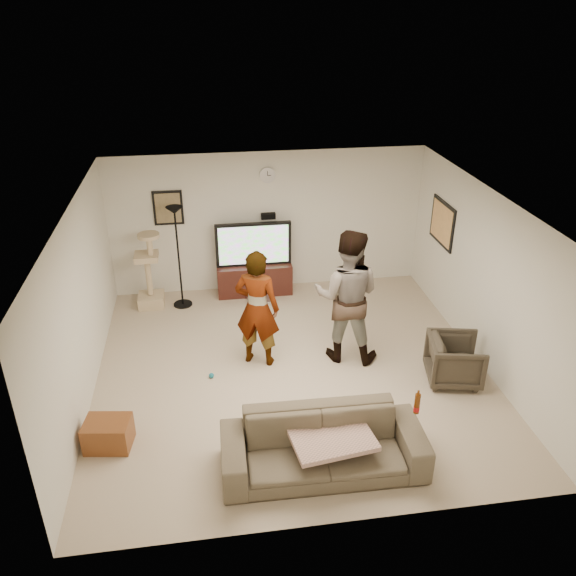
{
  "coord_description": "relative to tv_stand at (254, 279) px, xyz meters",
  "views": [
    {
      "loc": [
        -1.09,
        -6.82,
        4.83
      ],
      "look_at": [
        -0.03,
        0.2,
        1.22
      ],
      "focal_mm": 36.15,
      "sensor_mm": 36.0,
      "label": 1
    }
  ],
  "objects": [
    {
      "name": "person_left",
      "position": [
        -0.16,
        -2.21,
        0.6
      ],
      "size": [
        0.75,
        0.63,
        1.76
      ],
      "primitive_type": "imported",
      "rotation": [
        0.0,
        0.0,
        2.75
      ],
      "color": "#9CA2B2",
      "rests_on": "floor"
    },
    {
      "name": "throw_blanket",
      "position": [
        0.42,
        -4.47,
        0.17
      ],
      "size": [
        0.99,
        0.82,
        0.06
      ],
      "primitive_type": "cube",
      "rotation": [
        0.0,
        0.0,
        0.14
      ],
      "color": "#D5A494",
      "rests_on": "sofa"
    },
    {
      "name": "wall_speaker",
      "position": [
        0.29,
        0.19,
        1.1
      ],
      "size": [
        0.25,
        0.1,
        0.1
      ],
      "primitive_type": "cube",
      "color": "black",
      "rests_on": "wall_back"
    },
    {
      "name": "tv",
      "position": [
        0.0,
        0.0,
        0.67
      ],
      "size": [
        1.32,
        0.08,
        0.78
      ],
      "primitive_type": "cube",
      "color": "black",
      "rests_on": "tv_stand"
    },
    {
      "name": "wall_clock",
      "position": [
        0.29,
        0.22,
        1.82
      ],
      "size": [
        0.26,
        0.04,
        0.26
      ],
      "primitive_type": "cylinder",
      "rotation": [
        1.57,
        0.0,
        0.0
      ],
      "color": "white",
      "rests_on": "wall_back"
    },
    {
      "name": "armchair",
      "position": [
        2.47,
        -3.08,
        0.05
      ],
      "size": [
        0.85,
        0.84,
        0.66
      ],
      "primitive_type": "imported",
      "rotation": [
        0.0,
        0.0,
        1.36
      ],
      "color": "#362F26",
      "rests_on": "floor"
    },
    {
      "name": "ceiling",
      "position": [
        0.29,
        -2.5,
        2.23
      ],
      "size": [
        5.5,
        5.5,
        0.02
      ],
      "primitive_type": "cube",
      "color": "silver",
      "rests_on": "wall_back"
    },
    {
      "name": "side_table",
      "position": [
        -2.11,
        -3.73,
        -0.1
      ],
      "size": [
        0.58,
        0.47,
        0.35
      ],
      "primitive_type": "cube",
      "rotation": [
        0.0,
        0.0,
        -0.15
      ],
      "color": "brown",
      "rests_on": "floor"
    },
    {
      "name": "floor",
      "position": [
        0.29,
        -2.5,
        -0.29
      ],
      "size": [
        5.5,
        5.5,
        0.02
      ],
      "primitive_type": "cube",
      "color": "beige",
      "rests_on": "ground"
    },
    {
      "name": "console_box",
      "position": [
        0.03,
        -0.4,
        -0.24
      ],
      "size": [
        0.4,
        0.3,
        0.07
      ],
      "primitive_type": "cube",
      "color": "silver",
      "rests_on": "floor"
    },
    {
      "name": "wall_back",
      "position": [
        0.29,
        0.25,
        0.97
      ],
      "size": [
        5.5,
        0.04,
        2.5
      ],
      "primitive_type": "cube",
      "color": "white",
      "rests_on": "floor"
    },
    {
      "name": "picture_back",
      "position": [
        -1.41,
        0.23,
        1.32
      ],
      "size": [
        0.42,
        0.03,
        0.52
      ],
      "primitive_type": "cube",
      "color": "#776647",
      "rests_on": "wall_back"
    },
    {
      "name": "wall_left",
      "position": [
        -2.46,
        -2.5,
        0.97
      ],
      "size": [
        0.04,
        5.5,
        2.5
      ],
      "primitive_type": "cube",
      "color": "white",
      "rests_on": "floor"
    },
    {
      "name": "person_right",
      "position": [
        1.12,
        -2.25,
        0.72
      ],
      "size": [
        1.17,
        1.04,
        2.0
      ],
      "primitive_type": "imported",
      "rotation": [
        0.0,
        0.0,
        2.8
      ],
      "color": "#42669B",
      "rests_on": "floor"
    },
    {
      "name": "sofa",
      "position": [
        0.34,
        -4.47,
        0.06
      ],
      "size": [
        2.29,
        0.94,
        0.66
      ],
      "primitive_type": "imported",
      "rotation": [
        0.0,
        0.0,
        -0.02
      ],
      "color": "brown",
      "rests_on": "floor"
    },
    {
      "name": "picture_right",
      "position": [
        3.02,
        -0.9,
        1.22
      ],
      "size": [
        0.03,
        0.78,
        0.62
      ],
      "primitive_type": "cube",
      "color": "tan",
      "rests_on": "wall_right"
    },
    {
      "name": "beer_bottle",
      "position": [
        1.38,
        -4.47,
        0.51
      ],
      "size": [
        0.06,
        0.06,
        0.25
      ],
      "primitive_type": "cylinder",
      "color": "#5F2C0A",
      "rests_on": "sofa"
    },
    {
      "name": "toy_ball",
      "position": [
        -0.86,
        -2.53,
        -0.24
      ],
      "size": [
        0.07,
        0.07,
        0.07
      ],
      "primitive_type": "sphere",
      "color": "#176D85",
      "rests_on": "floor"
    },
    {
      "name": "cat_tree",
      "position": [
        -1.82,
        -0.22,
        0.4
      ],
      "size": [
        0.44,
        0.44,
        1.35
      ],
      "primitive_type": "cube",
      "rotation": [
        0.0,
        0.0,
        0.01
      ],
      "color": "tan",
      "rests_on": "floor"
    },
    {
      "name": "floor_lamp",
      "position": [
        -1.29,
        -0.29,
        0.61
      ],
      "size": [
        0.32,
        0.32,
        1.78
      ],
      "primitive_type": "cylinder",
      "color": "black",
      "rests_on": "floor"
    },
    {
      "name": "wall_front",
      "position": [
        0.29,
        -5.25,
        0.97
      ],
      "size": [
        5.5,
        0.04,
        2.5
      ],
      "primitive_type": "cube",
      "color": "white",
      "rests_on": "floor"
    },
    {
      "name": "wall_right",
      "position": [
        3.04,
        -2.5,
        0.97
      ],
      "size": [
        0.04,
        5.5,
        2.5
      ],
      "primitive_type": "cube",
      "color": "white",
      "rests_on": "floor"
    },
    {
      "name": "tv_stand",
      "position": [
        0.0,
        0.0,
        0.0
      ],
      "size": [
        1.32,
        0.45,
        0.55
      ],
      "primitive_type": "cube",
      "color": "#321510",
      "rests_on": "floor"
    },
    {
      "name": "tv_screen",
      "position": [
        0.0,
        -0.04,
        0.67
      ],
      "size": [
        1.21,
        0.01,
        0.69
      ],
      "primitive_type": "cube",
      "color": "#47D635",
      "rests_on": "tv"
    }
  ]
}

